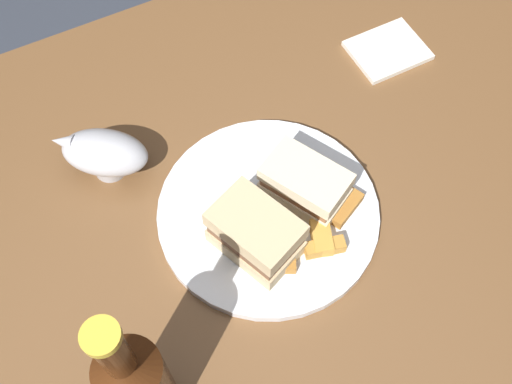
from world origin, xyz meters
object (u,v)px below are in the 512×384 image
Objects in this scene: sandwich_half_left at (256,233)px; sandwich_half_right at (305,184)px; gravy_boat at (104,153)px; napkin at (388,50)px; plate at (268,213)px; cider_bottle at (137,384)px.

sandwich_half_right is (-0.09, -0.04, -0.01)m from sandwich_half_left.
gravy_boat reaches higher than napkin.
sandwich_half_left is 0.10m from sandwich_half_right.
sandwich_half_right reaches higher than gravy_boat.
sandwich_half_right is at bearing 179.15° from plate.
sandwich_half_left reaches higher than sandwich_half_right.
plate is 0.34m from napkin.
napkin is (-0.52, -0.32, -0.10)m from cider_bottle.
sandwich_half_left is 0.46× the size of cider_bottle.
plate is 0.06m from sandwich_half_right.
cider_bottle is 2.44× the size of napkin.
cider_bottle is (0.23, 0.15, 0.10)m from plate.
napkin is (-0.33, -0.20, -0.04)m from sandwich_half_left.
cider_bottle reaches higher than napkin.
cider_bottle is at bearing 31.25° from napkin.
cider_bottle is at bearing 33.76° from plate.
sandwich_half_left is at bearing 21.81° from sandwich_half_right.
cider_bottle is (0.28, 0.15, 0.06)m from sandwich_half_right.
plate is 0.07m from sandwich_half_left.
sandwich_half_left is 0.23m from gravy_boat.
cider_bottle reaches higher than gravy_boat.
sandwich_half_left is at bearing 44.47° from plate.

